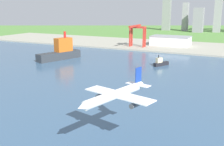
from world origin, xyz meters
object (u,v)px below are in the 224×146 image
(airplane_landing, at_px, (115,95))
(container_barge, at_px, (61,52))
(port_crane_red, at_px, (137,31))
(tugboat_small, at_px, (161,63))
(warehouse_main, at_px, (170,41))

(airplane_landing, xyz_separation_m, container_barge, (-161.71, 171.81, -16.40))
(airplane_landing, bearing_deg, port_crane_red, 109.79)
(airplane_landing, bearing_deg, container_barge, 133.26)
(container_barge, distance_m, tugboat_small, 127.93)
(port_crane_red, distance_m, warehouse_main, 63.19)
(container_barge, relative_size, warehouse_main, 0.95)
(tugboat_small, relative_size, port_crane_red, 0.45)
(port_crane_red, relative_size, warehouse_main, 0.72)
(airplane_landing, relative_size, warehouse_main, 0.70)
(airplane_landing, xyz_separation_m, warehouse_main, (-65.91, 347.54, -15.87))
(container_barge, bearing_deg, warehouse_main, 61.40)
(container_barge, distance_m, warehouse_main, 200.14)
(airplane_landing, height_order, warehouse_main, airplane_landing)
(port_crane_red, xyz_separation_m, warehouse_main, (44.32, 41.21, -18.16))
(container_barge, height_order, tugboat_small, container_barge)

